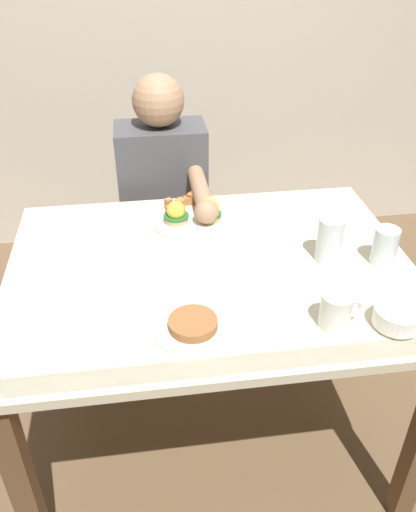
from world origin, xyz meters
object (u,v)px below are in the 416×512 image
side_plate (193,327)px  eggs_benedict_plate (193,215)px  fruit_bowl (397,317)px  fork (106,237)px  diner_person (165,202)px  coffee_mug (337,309)px  dining_table (211,295)px  water_glass_far (329,242)px  water_glass_near (384,249)px

side_plate → eggs_benedict_plate: bearing=83.3°
fruit_bowl → fork: 0.91m
eggs_benedict_plate → diner_person: bearing=103.1°
eggs_benedict_plate → side_plate: (-0.06, -0.54, -0.01)m
coffee_mug → fork: (-0.58, 0.51, -0.05)m
fork → diner_person: (0.21, 0.39, -0.09)m
diner_person → dining_table: bearing=-80.6°
dining_table → water_glass_far: (0.35, -0.01, 0.17)m
water_glass_near → side_plate: size_ratio=0.58×
diner_person → fork: bearing=-118.4°
fruit_bowl → side_plate: size_ratio=0.60×
eggs_benedict_plate → fork: (-0.29, -0.06, -0.02)m
dining_table → coffee_mug: 0.43m
eggs_benedict_plate → fruit_bowl: (0.45, -0.59, 0.00)m
fruit_bowl → diner_person: size_ratio=0.11×
water_glass_near → side_plate: water_glass_near is taller
water_glass_far → side_plate: 0.51m
diner_person → fruit_bowl: bearing=-60.5°
water_glass_far → side_plate: bearing=-148.9°
dining_table → diner_person: 0.61m
fork → water_glass_near: 0.86m
water_glass_near → fruit_bowl: bearing=-106.8°
dining_table → side_plate: bearing=-107.6°
coffee_mug → water_glass_near: size_ratio=0.96×
fruit_bowl → eggs_benedict_plate: bearing=126.9°
fork → side_plate: side_plate is taller
water_glass_near → side_plate: 0.63m
fruit_bowl → water_glass_near: (0.08, 0.28, 0.02)m
fruit_bowl → dining_table: bearing=142.6°
coffee_mug → water_glass_far: 0.30m
dining_table → water_glass_near: 0.53m
fruit_bowl → water_glass_far: size_ratio=0.87×
eggs_benedict_plate → fruit_bowl: 0.74m
water_glass_near → water_glass_far: 0.16m
fruit_bowl → water_glass_far: 0.33m
dining_table → water_glass_near: size_ratio=10.38×
fork → water_glass_far: water_glass_far is taller
water_glass_near → diner_person: 0.90m
water_glass_far → side_plate: water_glass_far is taller
eggs_benedict_plate → coffee_mug: coffee_mug is taller
coffee_mug → side_plate: coffee_mug is taller
eggs_benedict_plate → water_glass_near: size_ratio=2.34×
side_plate → diner_person: diner_person is taller
coffee_mug → side_plate: 0.36m
eggs_benedict_plate → coffee_mug: (0.30, -0.57, 0.02)m
side_plate → fruit_bowl: bearing=-6.0°
water_glass_near → fork: bearing=162.6°
dining_table → water_glass_far: bearing=-0.9°
dining_table → side_plate: 0.31m
coffee_mug → fork: coffee_mug is taller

